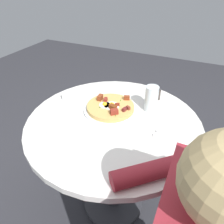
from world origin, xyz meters
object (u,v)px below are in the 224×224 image
object	(u,v)px
dining_table	(113,144)
pepper_shaker	(158,95)
breakfast_pizza	(111,107)
pizza_plate	(110,110)
bread_plate	(65,126)
water_glass	(151,99)
knife	(175,138)
fork	(172,142)
salt_shaker	(64,96)

from	to	relation	value
dining_table	pepper_shaker	distance (m)	0.38
dining_table	pepper_shaker	world-z (taller)	pepper_shaker
breakfast_pizza	pizza_plate	bearing A→B (deg)	-133.93
dining_table	breakfast_pizza	distance (m)	0.21
dining_table	breakfast_pizza	size ratio (longest dim) A/B	3.48
bread_plate	water_glass	world-z (taller)	water_glass
breakfast_pizza	knife	size ratio (longest dim) A/B	1.40
fork	pepper_shaker	bearing A→B (deg)	123.87
breakfast_pizza	bread_plate	xyz separation A→B (m)	(0.22, -0.14, -0.02)
water_glass	salt_shaker	world-z (taller)	water_glass
pizza_plate	breakfast_pizza	xyz separation A→B (m)	(0.00, 0.00, 0.02)
water_glass	salt_shaker	distance (m)	0.49
bread_plate	pepper_shaker	bearing A→B (deg)	142.28
water_glass	pepper_shaker	bearing A→B (deg)	176.29
salt_shaker	bread_plate	bearing A→B (deg)	35.50
dining_table	pepper_shaker	size ratio (longest dim) A/B	15.02
pizza_plate	breakfast_pizza	distance (m)	0.02
breakfast_pizza	water_glass	distance (m)	0.22
fork	knife	distance (m)	0.04
bread_plate	water_glass	bearing A→B (deg)	133.31
dining_table	water_glass	bearing A→B (deg)	139.99
pizza_plate	bread_plate	size ratio (longest dim) A/B	1.56
dining_table	pepper_shaker	xyz separation A→B (m)	(-0.29, 0.15, 0.20)
fork	salt_shaker	size ratio (longest dim) A/B	3.81
breakfast_pizza	water_glass	world-z (taller)	water_glass
pizza_plate	water_glass	size ratio (longest dim) A/B	2.04
pizza_plate	water_glass	xyz separation A→B (m)	(-0.10, 0.19, 0.06)
fork	salt_shaker	xyz separation A→B (m)	(-0.11, -0.64, 0.02)
dining_table	pizza_plate	world-z (taller)	pizza_plate
salt_shaker	pizza_plate	bearing A→B (deg)	91.99
bread_plate	salt_shaker	world-z (taller)	salt_shaker
dining_table	knife	size ratio (longest dim) A/B	4.86
fork	salt_shaker	world-z (taller)	salt_shaker
dining_table	knife	distance (m)	0.35
salt_shaker	knife	bearing A→B (deg)	83.46
pizza_plate	breakfast_pizza	bearing A→B (deg)	46.07
knife	salt_shaker	world-z (taller)	salt_shaker
pizza_plate	pepper_shaker	distance (m)	0.30
breakfast_pizza	bread_plate	bearing A→B (deg)	-33.41
bread_plate	water_glass	distance (m)	0.46
fork	knife	size ratio (longest dim) A/B	1.00
knife	pepper_shaker	size ratio (longest dim) A/B	3.09
pizza_plate	water_glass	bearing A→B (deg)	116.75
dining_table	pizza_plate	size ratio (longest dim) A/B	3.07
dining_table	water_glass	size ratio (longest dim) A/B	6.27
breakfast_pizza	salt_shaker	world-z (taller)	breakfast_pizza
breakfast_pizza	bread_plate	size ratio (longest dim) A/B	1.38
dining_table	salt_shaker	size ratio (longest dim) A/B	18.55
bread_plate	fork	distance (m)	0.50
dining_table	pizza_plate	distance (m)	0.19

